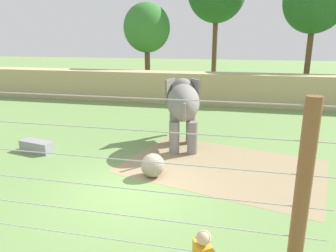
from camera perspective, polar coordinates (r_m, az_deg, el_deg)
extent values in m
plane|color=#6B8E4C|center=(9.67, -6.25, -11.56)|extent=(120.00, 120.00, 0.00)
cube|color=#937F5B|center=(11.46, 9.81, -7.18)|extent=(7.64, 6.11, 0.01)
cube|color=tan|center=(22.17, 5.08, 6.91)|extent=(36.00, 1.80, 2.10)
cylinder|color=gray|center=(13.59, 1.14, -0.42)|extent=(0.40, 0.40, 1.28)
cylinder|color=gray|center=(13.61, 4.12, -0.43)|extent=(0.40, 0.40, 1.28)
cylinder|color=gray|center=(12.33, 1.15, -2.11)|extent=(0.40, 0.40, 1.28)
cylinder|color=gray|center=(12.35, 4.43, -2.12)|extent=(0.40, 0.40, 1.28)
ellipsoid|color=gray|center=(12.65, 2.78, 4.26)|extent=(1.74, 2.60, 1.47)
ellipsoid|color=gray|center=(14.08, 2.62, 6.49)|extent=(1.17, 1.09, 1.06)
cube|color=gray|center=(13.98, 0.36, 6.45)|extent=(0.28, 0.82, 1.01)
cube|color=gray|center=(14.01, 4.89, 6.41)|extent=(0.57, 0.72, 1.01)
cylinder|color=gray|center=(14.53, 2.56, 5.27)|extent=(0.38, 0.50, 0.57)
cylinder|color=gray|center=(14.72, 2.53, 3.80)|extent=(0.30, 0.37, 0.54)
cylinder|color=gray|center=(14.87, 2.50, 2.43)|extent=(0.22, 0.22, 0.50)
cylinder|color=gray|center=(11.37, 2.97, 2.48)|extent=(0.15, 0.29, 0.73)
sphere|color=gray|center=(10.38, -2.77, -7.10)|extent=(0.78, 0.78, 0.78)
cylinder|color=brown|center=(5.68, 22.88, -13.09)|extent=(0.25, 0.25, 3.59)
cylinder|color=#B7B7BC|center=(6.83, -15.47, -18.41)|extent=(8.95, 0.02, 0.02)
cylinder|color=#B7B7BC|center=(6.54, -15.84, -14.33)|extent=(8.95, 0.02, 0.02)
cylinder|color=#B7B7BC|center=(6.28, -16.22, -9.89)|extent=(8.95, 0.02, 0.02)
cylinder|color=#B7B7BC|center=(6.07, -16.62, -5.11)|extent=(8.95, 0.02, 0.02)
cylinder|color=#B7B7BC|center=(5.90, -17.04, -0.02)|extent=(8.95, 0.02, 0.02)
cylinder|color=#B7B7BC|center=(5.78, -17.48, 5.34)|extent=(8.95, 0.02, 0.02)
sphere|color=beige|center=(4.97, 6.47, -19.44)|extent=(0.22, 0.22, 0.22)
cylinder|color=orange|center=(5.39, 5.36, -21.52)|extent=(0.12, 0.12, 0.54)
cube|color=gray|center=(13.68, -22.61, -3.41)|extent=(1.47, 0.77, 0.44)
cylinder|color=brown|center=(27.68, 23.93, 10.56)|extent=(0.44, 0.44, 5.14)
ellipsoid|color=#235B23|center=(27.75, 25.03, 19.90)|extent=(4.63, 4.63, 4.86)
cylinder|color=brown|center=(27.14, -3.72, 10.12)|extent=(0.44, 0.44, 3.58)
ellipsoid|color=#33752D|center=(27.03, -3.85, 17.31)|extent=(3.80, 3.80, 3.98)
cylinder|color=brown|center=(29.78, 8.37, 12.95)|extent=(0.44, 0.44, 6.14)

